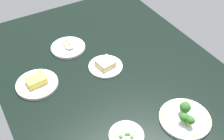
{
  "coord_description": "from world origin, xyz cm",
  "views": [
    {
      "loc": [
        -91.02,
        52.97,
        102.8
      ],
      "look_at": [
        0.0,
        0.0,
        6.0
      ],
      "focal_mm": 45.8,
      "sensor_mm": 36.0,
      "label": 1
    }
  ],
  "objects": [
    {
      "name": "plate_cheese",
      "position": [
        10.64,
        35.57,
        5.42
      ],
      "size": [
        20.21,
        20.21,
        5.06
      ],
      "color": "silver",
      "rests_on": "dining_table"
    },
    {
      "name": "bowl_peas",
      "position": [
        -37.29,
        15.13,
        6.25
      ],
      "size": [
        14.16,
        14.16,
        5.23
      ],
      "color": "silver",
      "rests_on": "dining_table"
    },
    {
      "name": "plate_sandwich",
      "position": [
        5.41,
        0.69,
        5.29
      ],
      "size": [
        17.59,
        17.59,
        4.25
      ],
      "color": "silver",
      "rests_on": "dining_table"
    },
    {
      "name": "plate_broccoli",
      "position": [
        -41.33,
        -12.0,
        5.81
      ],
      "size": [
        22.1,
        22.1,
        7.82
      ],
      "color": "silver",
      "rests_on": "dining_table"
    },
    {
      "name": "dining_table",
      "position": [
        0.0,
        0.0,
        2.0
      ],
      "size": [
        148.69,
        108.45,
        4.0
      ],
      "primitive_type": "cube",
      "color": "black",
      "rests_on": "ground"
    },
    {
      "name": "plate_eggs",
      "position": [
        29.33,
        11.08,
        5.21
      ],
      "size": [
        18.88,
        18.88,
        5.02
      ],
      "color": "silver",
      "rests_on": "dining_table"
    }
  ]
}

